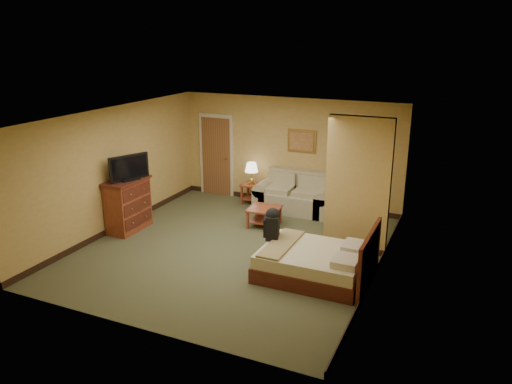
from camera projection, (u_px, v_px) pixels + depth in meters
The scene contains 17 objects.
floor at pixel (233, 249), 9.71m from camera, with size 6.00×6.00×0.00m, color #4C5033.
ceiling at pixel (231, 116), 8.93m from camera, with size 6.00×6.00×0.00m, color white.
back_wall at pixel (289, 152), 11.93m from camera, with size 5.50×0.02×2.60m, color tan.
left_wall at pixel (115, 170), 10.39m from camera, with size 0.02×6.00×2.60m, color tan.
right_wall at pixel (381, 205), 8.25m from camera, with size 0.02×6.00×2.60m, color tan.
partition at pixel (358, 186), 9.29m from camera, with size 1.20×0.15×2.60m, color tan.
door at pixel (217, 155), 12.74m from camera, with size 0.94×0.16×2.10m.
baseboard at pixel (288, 201), 12.30m from camera, with size 5.50×0.02×0.12m, color black.
loveseat at pixel (295, 199), 11.74m from camera, with size 1.82×0.85×0.92m.
side_table at pixel (252, 191), 12.24m from camera, with size 0.45×0.45×0.50m.
table_lamp at pixel (252, 168), 12.06m from camera, with size 0.32×0.32×0.54m.
coffee_table at pixel (264, 213), 10.79m from camera, with size 0.70×0.70×0.42m.
wall_picture at pixel (302, 141), 11.69m from camera, with size 0.70×0.04×0.54m.
dresser at pixel (128, 205), 10.51m from camera, with size 0.55×1.05×1.12m.
tv at pixel (129, 168), 10.23m from camera, with size 0.40×0.83×0.53m.
bed at pixel (317, 262), 8.53m from camera, with size 1.88×1.51×0.98m.
backpack at pixel (273, 223), 8.91m from camera, with size 0.30×0.38×0.58m.
Camera 1 is at (4.05, -7.96, 4.01)m, focal length 35.00 mm.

